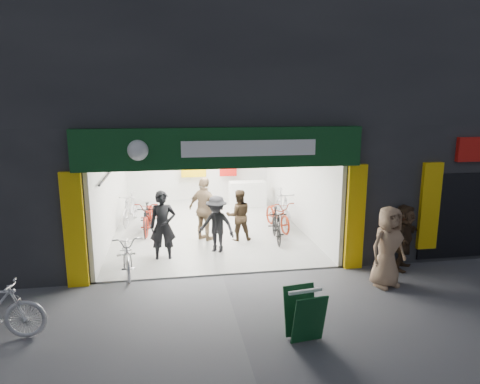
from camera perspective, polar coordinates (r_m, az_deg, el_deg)
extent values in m
plane|color=#56565B|center=(10.37, -2.36, -11.05)|extent=(60.00, 60.00, 0.00)
cube|color=#232326|center=(14.72, -1.05, 18.64)|extent=(16.00, 10.00, 4.50)
cube|color=#232326|center=(15.28, -25.89, 2.13)|extent=(5.00, 10.00, 3.50)
cube|color=#232326|center=(16.30, 16.70, 3.40)|extent=(6.00, 10.00, 3.50)
cube|color=#9E9E99|center=(14.11, -4.39, -4.63)|extent=(6.00, 8.00, 0.04)
cube|color=silver|center=(17.77, -5.67, 4.05)|extent=(6.00, 0.20, 3.20)
cube|color=silver|center=(13.81, -16.79, 1.26)|extent=(0.10, 8.00, 3.20)
cube|color=silver|center=(14.29, 7.37, 2.03)|extent=(0.10, 8.00, 3.20)
cube|color=white|center=(13.54, -4.61, 8.57)|extent=(6.00, 8.00, 0.10)
cube|color=black|center=(9.66, -2.61, 7.79)|extent=(6.00, 0.30, 0.30)
cube|color=#0C361C|center=(9.47, -2.43, 5.88)|extent=(6.40, 0.25, 0.90)
cube|color=white|center=(9.42, 1.32, 5.85)|extent=(3.00, 0.02, 0.35)
cube|color=yellow|center=(10.03, -21.21, -4.81)|extent=(0.45, 0.12, 2.60)
cube|color=yellow|center=(10.75, 15.11, -3.29)|extent=(0.45, 0.12, 2.60)
cube|color=yellow|center=(11.64, 23.94, -1.74)|extent=(0.50, 0.12, 2.20)
cube|color=black|center=(12.49, 28.72, -2.73)|extent=(3.00, 0.06, 2.20)
cylinder|color=black|center=(13.12, -16.68, 2.94)|extent=(0.06, 5.00, 0.06)
cube|color=silver|center=(16.62, 0.99, -0.31)|extent=(1.40, 0.60, 1.00)
cube|color=white|center=(10.76, -3.31, 7.31)|extent=(1.30, 0.35, 0.04)
cube|color=white|center=(12.55, -4.21, 7.98)|extent=(1.30, 0.35, 0.04)
cube|color=white|center=(14.34, -4.89, 8.48)|extent=(1.30, 0.35, 0.04)
cube|color=white|center=(16.13, -5.42, 8.87)|extent=(1.30, 0.35, 0.04)
imported|color=silver|center=(10.73, -14.83, -7.72)|extent=(0.95, 2.02, 1.02)
imported|color=black|center=(13.51, -12.33, -3.60)|extent=(0.54, 1.63, 0.96)
imported|color=maroon|center=(13.77, -12.01, -3.12)|extent=(0.86, 2.03, 1.04)
imported|color=#B5B5BA|center=(14.78, -14.42, -2.14)|extent=(0.81, 1.84, 1.07)
imported|color=black|center=(12.61, 4.89, -4.44)|extent=(0.65, 1.69, 0.99)
imported|color=maroon|center=(13.78, 5.07, -3.02)|extent=(0.92, 1.95, 0.98)
imported|color=#A4A4A9|center=(14.26, 5.67, -2.06)|extent=(0.64, 2.02, 1.20)
imported|color=black|center=(11.19, -10.24, -4.48)|extent=(0.67, 0.44, 1.83)
imported|color=#322417|center=(12.54, -0.18, -3.16)|extent=(0.76, 0.60, 1.55)
imported|color=black|center=(11.56, -3.15, -4.39)|extent=(1.19, 1.05, 1.59)
imported|color=#81664B|center=(12.52, -4.72, -2.36)|extent=(1.14, 1.10, 1.91)
imported|color=#997759|center=(10.04, 19.10, -6.92)|extent=(1.02, 0.81, 1.84)
imported|color=#3E2C1C|center=(11.21, 21.00, -5.63)|extent=(1.36, 1.45, 1.63)
cube|color=#0E3A1B|center=(7.57, 9.23, -16.48)|extent=(0.60, 0.29, 0.88)
cube|color=#0E3A1B|center=(7.87, 7.98, -15.26)|extent=(0.60, 0.29, 0.88)
cube|color=white|center=(7.53, 8.70, -12.95)|extent=(0.61, 0.13, 0.05)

